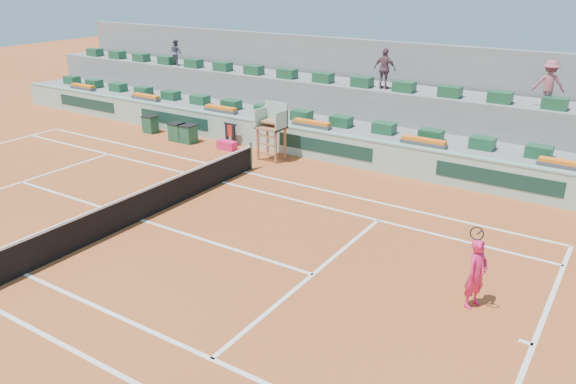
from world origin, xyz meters
name	(u,v)px	position (x,y,z in m)	size (l,w,h in m)	color
ground	(141,220)	(0.00, 0.00, 0.00)	(90.00, 90.00, 0.00)	#A3491F
seating_tier_lower	(312,129)	(0.00, 10.70, 0.60)	(36.00, 4.00, 1.20)	gray
seating_tier_upper	(329,107)	(0.00, 12.30, 1.30)	(36.00, 2.40, 2.60)	gray
stadium_back_wall	(345,83)	(0.00, 13.90, 2.20)	(36.00, 0.40, 4.40)	gray
player_bag	(227,145)	(-2.48, 7.48, 0.20)	(0.89, 0.40, 0.40)	#E91E5E
spectator_left	(176,52)	(-9.30, 11.77, 3.29)	(0.67, 0.53, 1.39)	#535361
spectator_mid	(385,69)	(3.02, 11.78, 3.48)	(1.03, 0.43, 1.76)	#6D4854
spectator_right	(549,84)	(9.65, 11.95, 3.48)	(1.14, 0.65, 1.76)	#9B4D5B
court_lines	(141,220)	(0.00, 0.00, 0.01)	(23.89, 11.09, 0.01)	white
tennis_net	(140,205)	(0.00, 0.00, 0.53)	(0.10, 11.97, 1.10)	black
advertising_hoarding	(286,139)	(0.02, 8.50, 0.63)	(36.00, 0.34, 1.26)	#98C0AD
umpire_chair	(273,124)	(0.00, 7.50, 1.54)	(1.10, 0.90, 2.40)	#925B37
seat_row_lower	(302,115)	(0.00, 9.80, 1.42)	(32.90, 0.60, 0.44)	#194D2D
seat_row_upper	(323,78)	(0.00, 11.70, 2.82)	(32.90, 0.60, 0.44)	#194D2D
flower_planters	(264,116)	(-1.50, 9.00, 1.33)	(26.80, 0.36, 0.28)	#4C4C4C
drink_cooler_a	(187,134)	(-4.72, 7.37, 0.42)	(0.78, 0.68, 0.84)	#18492F
drink_cooler_b	(177,132)	(-5.31, 7.33, 0.42)	(0.71, 0.62, 0.84)	#18492F
drink_cooler_c	(150,124)	(-7.44, 7.67, 0.42)	(0.67, 0.58, 0.84)	#18492F
towel_rack	(230,133)	(-2.75, 8.09, 0.60)	(0.69, 0.11, 1.03)	black
tennis_player	(476,273)	(10.34, 0.82, 0.87)	(0.60, 0.93, 2.28)	#E91E5E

